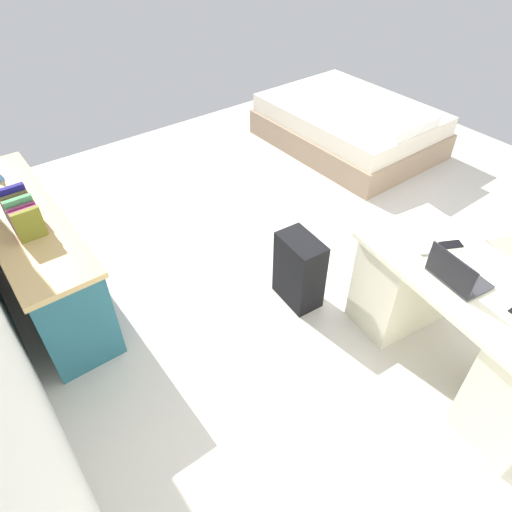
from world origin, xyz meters
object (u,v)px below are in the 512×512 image
at_px(suitcase_black, 299,270).
at_px(computer_mouse, 426,251).
at_px(credenza, 38,256).
at_px(bed, 349,126).
at_px(laptop, 456,275).
at_px(cell_phone_by_mouse, 451,244).
at_px(desk, 461,325).

bearing_deg(suitcase_black, computer_mouse, -148.53).
bearing_deg(credenza, bed, -84.82).
height_order(credenza, laptop, laptop).
bearing_deg(laptop, computer_mouse, -16.70).
xyz_separation_m(laptop, cell_phone_by_mouse, (0.20, -0.26, -0.04)).
bearing_deg(desk, suitcase_black, 19.88).
xyz_separation_m(bed, laptop, (-2.47, 1.81, 0.56)).
bearing_deg(suitcase_black, desk, -155.50).
bearing_deg(computer_mouse, suitcase_black, 34.53).
bearing_deg(bed, desk, 146.46).
bearing_deg(desk, credenza, 39.72).
relative_size(bed, suitcase_black, 3.40).
relative_size(credenza, bed, 0.94).
height_order(bed, suitcase_black, bed).
relative_size(desk, suitcase_black, 2.69).
xyz_separation_m(bed, cell_phone_by_mouse, (-2.27, 1.55, 0.52)).
xyz_separation_m(desk, bed, (2.57, -1.71, -0.15)).
relative_size(desk, bed, 0.79).
height_order(desk, computer_mouse, computer_mouse).
distance_m(credenza, computer_mouse, 2.68).
bearing_deg(suitcase_black, cell_phone_by_mouse, -139.74).
xyz_separation_m(desk, laptop, (0.10, 0.10, 0.41)).
relative_size(laptop, computer_mouse, 3.37).
distance_m(bed, suitcase_black, 2.58).
height_order(suitcase_black, computer_mouse, computer_mouse).
distance_m(credenza, laptop, 2.82).
bearing_deg(suitcase_black, laptop, -159.02).
distance_m(desk, laptop, 0.43).
height_order(credenza, computer_mouse, computer_mouse).
height_order(desk, credenza, desk).
bearing_deg(desk, cell_phone_by_mouse, -27.87).
relative_size(credenza, laptop, 5.35).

